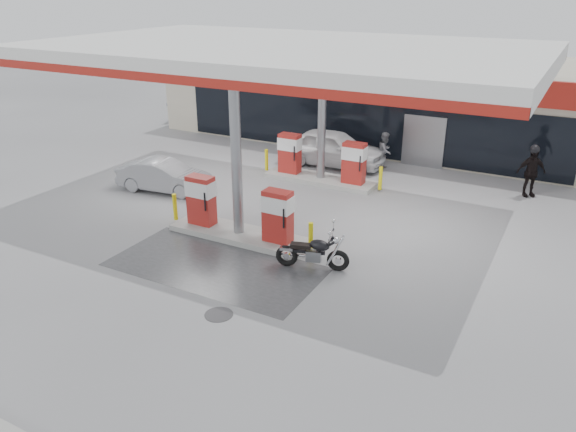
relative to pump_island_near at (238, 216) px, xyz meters
name	(u,v)px	position (x,y,z in m)	size (l,w,h in m)	color
ground	(201,263)	(0.00, -2.00, -0.71)	(90.00, 90.00, 0.00)	gray
wet_patch	(216,266)	(0.50, -2.00, -0.71)	(6.00, 3.00, 0.00)	#4C4C4F
drain_cover	(219,315)	(2.00, -4.00, -0.71)	(0.70, 0.70, 0.01)	#38383A
store_building	(389,98)	(0.01, 13.94, 1.30)	(22.00, 8.22, 4.00)	beige
canopy	(284,54)	(0.00, 3.00, 4.56)	(16.00, 10.02, 5.51)	silver
pump_island_near	(238,216)	(0.00, 0.00, 0.00)	(5.14, 1.30, 1.78)	#9E9E99
pump_island_far	(321,164)	(0.00, 6.00, 0.00)	(5.14, 1.30, 1.78)	#9E9E99
parked_motorcycle	(314,253)	(2.97, -0.78, -0.24)	(2.04, 0.90, 1.07)	black
sedan_white	(333,148)	(-0.47, 8.20, 0.07)	(1.84, 4.59, 1.56)	white
attendant	(385,151)	(1.68, 8.80, 0.09)	(0.77, 0.60, 1.59)	slate
hatchback_silver	(164,176)	(-4.78, 2.20, -0.11)	(1.26, 3.63, 1.19)	gray
parked_car_left	(205,113)	(-10.00, 12.00, -0.12)	(1.64, 4.04, 1.17)	#151D47
parked_car_right	(526,156)	(7.01, 11.44, -0.11)	(2.01, 4.35, 1.21)	black
biker_walking	(531,172)	(7.52, 8.20, 0.21)	(1.08, 0.45, 1.85)	black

